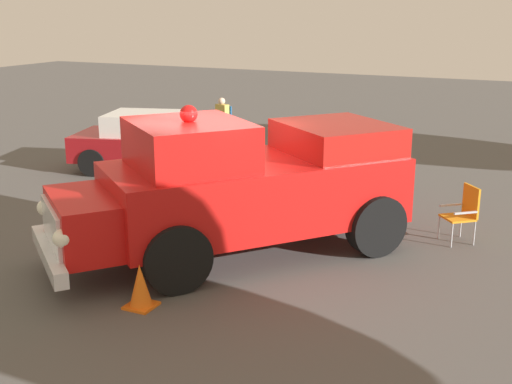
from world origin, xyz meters
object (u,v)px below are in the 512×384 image
(lawn_chair_by_car, at_px, (464,210))
(spectator_seated, at_px, (220,117))
(traffic_cone, at_px, (140,287))
(vintage_fire_truck, at_px, (243,185))
(spectator_standing, at_px, (379,153))
(lawn_chair_near_truck, at_px, (223,120))
(classic_hot_rod, at_px, (160,141))

(lawn_chair_by_car, bearing_deg, spectator_seated, -37.49)
(lawn_chair_by_car, distance_m, traffic_cone, 5.92)
(vintage_fire_truck, distance_m, spectator_standing, 4.54)
(vintage_fire_truck, bearing_deg, traffic_cone, 81.48)
(lawn_chair_near_truck, height_order, lawn_chair_by_car, same)
(lawn_chair_near_truck, distance_m, lawn_chair_by_car, 10.61)
(vintage_fire_truck, bearing_deg, spectator_standing, -104.00)
(classic_hot_rod, bearing_deg, vintage_fire_truck, 136.12)
(classic_hot_rod, distance_m, lawn_chair_near_truck, 4.44)
(spectator_seated, height_order, traffic_cone, spectator_seated)
(vintage_fire_truck, height_order, traffic_cone, vintage_fire_truck)
(classic_hot_rod, xyz_separation_m, lawn_chair_by_car, (-7.79, 2.16, -0.16))
(classic_hot_rod, height_order, lawn_chair_by_car, classic_hot_rod)
(vintage_fire_truck, xyz_separation_m, traffic_cone, (0.37, 2.47, -0.89))
(traffic_cone, bearing_deg, spectator_seated, -66.81)
(spectator_standing, bearing_deg, lawn_chair_by_car, 134.52)
(spectator_standing, bearing_deg, lawn_chair_near_truck, -35.16)
(lawn_chair_near_truck, distance_m, traffic_cone, 12.18)
(traffic_cone, bearing_deg, lawn_chair_by_car, -127.83)
(lawn_chair_by_car, distance_m, spectator_standing, 3.10)
(spectator_standing, bearing_deg, vintage_fire_truck, 76.00)
(vintage_fire_truck, height_order, lawn_chair_by_car, vintage_fire_truck)
(lawn_chair_near_truck, height_order, traffic_cone, lawn_chair_near_truck)
(classic_hot_rod, height_order, spectator_standing, spectator_standing)
(lawn_chair_near_truck, xyz_separation_m, spectator_standing, (-6.19, 4.36, 0.37))
(spectator_seated, bearing_deg, lawn_chair_by_car, 142.51)
(classic_hot_rod, bearing_deg, spectator_seated, -82.13)
(traffic_cone, bearing_deg, vintage_fire_truck, -98.52)
(classic_hot_rod, xyz_separation_m, spectator_standing, (-5.63, -0.04, 0.22))
(lawn_chair_by_car, bearing_deg, vintage_fire_truck, 34.08)
(lawn_chair_by_car, height_order, traffic_cone, lawn_chair_by_car)
(spectator_standing, distance_m, traffic_cone, 7.05)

